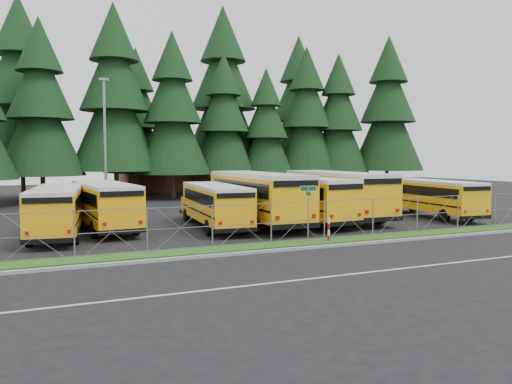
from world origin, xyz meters
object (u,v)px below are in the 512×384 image
bus_4 (255,199)px  bus_east (429,199)px  bus_0 (58,212)px  striped_bollard (329,230)px  bus_6 (334,195)px  bus_1 (104,206)px  street_sign (308,202)px  light_standard (105,140)px  bus_3 (214,206)px  bus_5 (295,200)px

bus_4 → bus_east: (12.68, -1.32, -0.32)m
bus_0 → striped_bollard: (12.18, -7.14, -0.70)m
striped_bollard → bus_6: bearing=56.2°
bus_1 → bus_east: 21.74m
bus_4 → street_sign: 7.60m
bus_4 → street_sign: bus_4 is taller
bus_4 → bus_east: size_ratio=1.25×
bus_0 → light_standard: size_ratio=0.98×
bus_6 → bus_east: 6.90m
bus_1 → bus_3: bearing=-22.1°
light_standard → bus_4: bearing=-56.4°
bus_5 → light_standard: bearing=126.7°
bus_3 → light_standard: (-4.72, 11.83, 4.22)m
bus_0 → light_standard: 12.89m
bus_1 → light_standard: 10.81m
bus_4 → light_standard: size_ratio=1.21×
bus_0 → street_sign: street_sign is taller
bus_east → street_sign: bearing=-149.5°
street_sign → bus_0: bearing=146.0°
bus_0 → street_sign: (10.89, -7.36, 0.73)m
bus_3 → bus_6: bus_6 is taller
bus_4 → bus_6: bearing=6.0°
bus_5 → bus_east: bus_5 is taller
light_standard → street_sign: bearing=-69.6°
bus_4 → bus_6: (6.03, 0.49, -0.01)m
street_sign → striped_bollard: street_sign is taller
bus_5 → bus_1: bearing=166.8°
light_standard → striped_bollard: bearing=-66.0°
bus_6 → light_standard: bearing=144.0°
bus_6 → striped_bollard: bus_6 is taller
bus_6 → street_sign: bus_6 is taller
bus_east → light_standard: 24.24m
bus_5 → street_sign: bearing=-118.0°
bus_3 → bus_east: 15.53m
bus_1 → bus_4: bearing=-13.7°
bus_4 → bus_6: bus_4 is taller
bus_5 → street_sign: (-3.16, -7.28, 0.57)m
bus_0 → bus_1: bearing=40.5°
street_sign → light_standard: size_ratio=0.28×
striped_bollard → bus_5: bearing=75.1°
bus_5 → bus_east: (10.02, -1.03, -0.17)m
bus_1 → bus_3: (6.06, -1.94, -0.07)m
bus_0 → bus_east: bus_0 is taller
bus_0 → striped_bollard: size_ratio=8.29×
bus_3 → bus_4: bearing=14.1°
bus_4 → street_sign: (-0.50, -7.57, 0.43)m
street_sign → bus_east: bearing=25.4°
bus_3 → light_standard: light_standard is taller
bus_0 → bus_3: bus_0 is taller
bus_6 → bus_3: bearing=-171.1°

